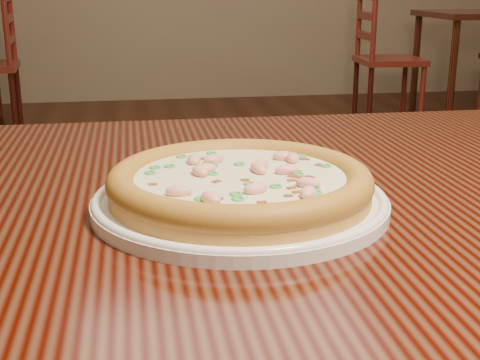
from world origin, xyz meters
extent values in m
cube|color=black|center=(-0.34, -0.43, 0.73)|extent=(1.20, 0.80, 0.04)
cylinder|color=white|center=(-0.46, -0.48, 0.76)|extent=(0.29, 0.29, 0.01)
torus|color=white|center=(-0.46, -0.48, 0.76)|extent=(0.29, 0.29, 0.01)
cylinder|color=#C68D3B|center=(-0.46, -0.48, 0.77)|extent=(0.26, 0.26, 0.02)
torus|color=#B6742B|center=(-0.46, -0.48, 0.78)|extent=(0.26, 0.26, 0.03)
cylinder|color=beige|center=(-0.46, -0.48, 0.78)|extent=(0.21, 0.21, 0.00)
ellipsoid|color=#F2B29E|center=(-0.39, -0.43, 0.79)|extent=(0.02, 0.03, 0.01)
ellipsoid|color=#F2B29E|center=(-0.50, -0.42, 0.79)|extent=(0.02, 0.03, 0.01)
ellipsoid|color=#F2B29E|center=(-0.49, -0.46, 0.79)|extent=(0.03, 0.02, 0.01)
ellipsoid|color=#F2B29E|center=(-0.50, -0.47, 0.79)|extent=(0.02, 0.03, 0.01)
ellipsoid|color=#F2B29E|center=(-0.49, -0.55, 0.79)|extent=(0.02, 0.03, 0.01)
ellipsoid|color=#F2B29E|center=(-0.43, -0.46, 0.79)|extent=(0.03, 0.03, 0.01)
ellipsoid|color=#F2B29E|center=(-0.40, -0.43, 0.79)|extent=(0.03, 0.02, 0.01)
ellipsoid|color=#F2B29E|center=(-0.40, -0.52, 0.79)|extent=(0.03, 0.02, 0.01)
ellipsoid|color=#F2B29E|center=(-0.44, -0.47, 0.79)|extent=(0.02, 0.03, 0.01)
ellipsoid|color=#F2B29E|center=(-0.52, -0.53, 0.79)|extent=(0.03, 0.02, 0.01)
ellipsoid|color=#F2B29E|center=(-0.41, -0.55, 0.79)|extent=(0.02, 0.03, 0.01)
ellipsoid|color=#F2B29E|center=(-0.45, -0.53, 0.79)|extent=(0.03, 0.02, 0.01)
ellipsoid|color=#F2B29E|center=(-0.48, -0.43, 0.79)|extent=(0.03, 0.02, 0.01)
ellipsoid|color=#F2B29E|center=(-0.41, -0.48, 0.79)|extent=(0.02, 0.01, 0.01)
cube|color=maroon|center=(-0.39, -0.49, 0.78)|extent=(0.01, 0.01, 0.00)
cube|color=maroon|center=(-0.49, -0.41, 0.78)|extent=(0.01, 0.01, 0.00)
cube|color=maroon|center=(-0.43, -0.55, 0.78)|extent=(0.01, 0.01, 0.00)
cube|color=maroon|center=(-0.42, -0.54, 0.78)|extent=(0.01, 0.01, 0.00)
cube|color=maroon|center=(-0.38, -0.43, 0.78)|extent=(0.01, 0.01, 0.00)
cube|color=maroon|center=(-0.37, -0.45, 0.78)|extent=(0.01, 0.01, 0.00)
cube|color=maroon|center=(-0.46, -0.49, 0.78)|extent=(0.01, 0.01, 0.00)
cube|color=maroon|center=(-0.41, -0.49, 0.78)|extent=(0.01, 0.01, 0.00)
cube|color=maroon|center=(-0.54, -0.49, 0.78)|extent=(0.01, 0.01, 0.00)
cube|color=maroon|center=(-0.49, -0.57, 0.78)|extent=(0.01, 0.01, 0.00)
cube|color=maroon|center=(-0.40, -0.47, 0.78)|extent=(0.01, 0.01, 0.00)
cube|color=maroon|center=(-0.45, -0.56, 0.78)|extent=(0.01, 0.01, 0.00)
cube|color=maroon|center=(-0.48, -0.50, 0.78)|extent=(0.01, 0.01, 0.00)
cube|color=maroon|center=(-0.42, -0.53, 0.78)|extent=(0.01, 0.01, 0.00)
cube|color=maroon|center=(-0.41, -0.50, 0.78)|extent=(0.01, 0.01, 0.00)
cube|color=maroon|center=(-0.39, -0.43, 0.78)|extent=(0.01, 0.01, 0.00)
cube|color=maroon|center=(-0.40, -0.49, 0.78)|extent=(0.01, 0.01, 0.00)
cube|color=maroon|center=(-0.49, -0.55, 0.78)|extent=(0.01, 0.01, 0.00)
torus|color=green|center=(-0.50, -0.55, 0.79)|extent=(0.02, 0.02, 0.00)
torus|color=green|center=(-0.38, -0.42, 0.79)|extent=(0.01, 0.01, 0.00)
torus|color=green|center=(-0.43, -0.44, 0.79)|extent=(0.02, 0.02, 0.00)
torus|color=green|center=(-0.54, -0.44, 0.79)|extent=(0.01, 0.01, 0.00)
torus|color=green|center=(-0.47, -0.39, 0.79)|extent=(0.02, 0.02, 0.00)
torus|color=green|center=(-0.37, -0.46, 0.79)|extent=(0.02, 0.02, 0.00)
torus|color=green|center=(-0.48, -0.44, 0.79)|extent=(0.02, 0.02, 0.00)
torus|color=green|center=(-0.40, -0.53, 0.79)|extent=(0.02, 0.02, 0.00)
torus|color=green|center=(-0.43, -0.52, 0.79)|extent=(0.01, 0.01, 0.00)
torus|color=green|center=(-0.45, -0.44, 0.79)|extent=(0.01, 0.01, 0.00)
torus|color=green|center=(-0.40, -0.48, 0.79)|extent=(0.02, 0.02, 0.00)
torus|color=green|center=(-0.40, -0.54, 0.79)|extent=(0.02, 0.02, 0.00)
torus|color=green|center=(-0.48, -0.47, 0.79)|extent=(0.02, 0.02, 0.00)
torus|color=green|center=(-0.54, -0.46, 0.79)|extent=(0.02, 0.02, 0.00)
torus|color=green|center=(-0.47, -0.54, 0.79)|extent=(0.02, 0.02, 0.00)
torus|color=green|center=(-0.45, -0.51, 0.79)|extent=(0.02, 0.02, 0.00)
torus|color=green|center=(-0.52, -0.44, 0.79)|extent=(0.02, 0.02, 0.00)
torus|color=green|center=(-0.41, -0.47, 0.79)|extent=(0.01, 0.01, 0.00)
torus|color=green|center=(-0.51, -0.40, 0.79)|extent=(0.01, 0.01, 0.00)
torus|color=green|center=(-0.47, -0.55, 0.79)|extent=(0.02, 0.02, 0.00)
cylinder|color=black|center=(1.57, 3.10, 0.35)|extent=(0.05, 0.05, 0.71)
cylinder|color=black|center=(1.57, 3.70, 0.35)|extent=(0.05, 0.05, 0.71)
cylinder|color=#4D2111|center=(-1.32, 3.60, 0.21)|extent=(0.04, 0.04, 0.41)
cylinder|color=#4D2111|center=(-1.29, 3.24, 0.21)|extent=(0.04, 0.04, 0.41)
cylinder|color=#4D2111|center=(-1.32, 3.60, 0.47)|extent=(0.04, 0.04, 0.95)
cylinder|color=#4D2111|center=(-1.29, 3.24, 0.47)|extent=(0.04, 0.04, 0.95)
cube|color=#4D2111|center=(-1.31, 3.42, 0.60)|extent=(0.05, 0.36, 0.05)
cube|color=#4D2111|center=(-1.31, 3.42, 0.73)|extent=(0.05, 0.36, 0.05)
cube|color=#4D2111|center=(1.21, 3.31, 0.43)|extent=(0.44, 0.44, 0.04)
cylinder|color=#4D2111|center=(1.37, 3.12, 0.21)|extent=(0.04, 0.04, 0.41)
cylinder|color=#4D2111|center=(1.40, 3.48, 0.21)|extent=(0.04, 0.04, 0.41)
cylinder|color=#4D2111|center=(1.02, 3.14, 0.21)|extent=(0.04, 0.04, 0.41)
cylinder|color=#4D2111|center=(1.04, 3.50, 0.21)|extent=(0.04, 0.04, 0.41)
cylinder|color=#4D2111|center=(1.02, 3.14, 0.47)|extent=(0.04, 0.04, 0.95)
cylinder|color=#4D2111|center=(1.04, 3.50, 0.47)|extent=(0.04, 0.04, 0.95)
cube|color=#4D2111|center=(1.03, 3.32, 0.60)|extent=(0.05, 0.36, 0.05)
cube|color=#4D2111|center=(1.03, 3.32, 0.73)|extent=(0.05, 0.36, 0.05)
camera|label=1|loc=(-0.56, -1.09, 0.97)|focal=50.00mm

